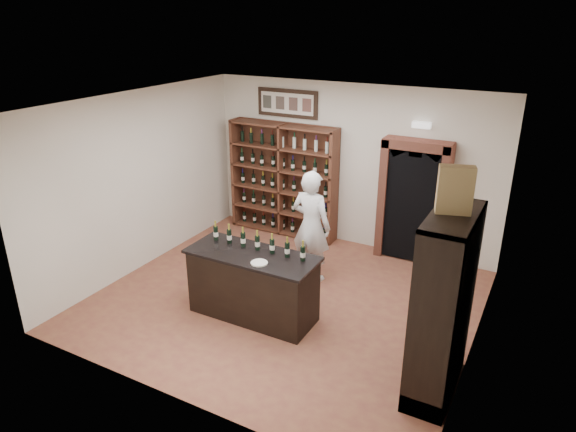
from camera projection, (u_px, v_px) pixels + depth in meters
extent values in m
plane|color=brown|center=(285.00, 300.00, 7.93)|extent=(5.50, 5.50, 0.00)
plane|color=white|center=(285.00, 104.00, 6.82)|extent=(5.50, 5.50, 0.00)
cube|color=silver|center=(350.00, 166.00, 9.41)|extent=(5.50, 0.04, 3.00)
cube|color=silver|center=(141.00, 181.00, 8.59)|extent=(0.04, 5.00, 3.00)
cube|color=silver|center=(486.00, 248.00, 6.16)|extent=(0.04, 5.00, 3.00)
cube|color=#582F1E|center=(287.00, 177.00, 10.11)|extent=(2.20, 0.02, 2.20)
cube|color=#582F1E|center=(237.00, 172.00, 10.44)|extent=(0.06, 0.38, 2.20)
cube|color=#582F1E|center=(334.00, 188.00, 9.49)|extent=(0.06, 0.38, 2.20)
cube|color=#582F1E|center=(283.00, 180.00, 9.97)|extent=(0.04, 0.38, 2.20)
cube|color=#582F1E|center=(283.00, 230.00, 10.36)|extent=(2.18, 0.38, 0.04)
cube|color=#582F1E|center=(283.00, 210.00, 10.20)|extent=(2.18, 0.38, 0.04)
cube|color=#582F1E|center=(283.00, 190.00, 10.04)|extent=(2.18, 0.38, 0.03)
cube|color=#582F1E|center=(283.00, 169.00, 9.89)|extent=(2.18, 0.38, 0.04)
cube|color=#582F1E|center=(283.00, 148.00, 9.73)|extent=(2.18, 0.38, 0.04)
cube|color=#582F1E|center=(283.00, 126.00, 9.57)|extent=(2.18, 0.38, 0.04)
cube|color=black|center=(287.00, 103.00, 9.57)|extent=(1.25, 0.04, 0.52)
cube|color=black|center=(413.00, 203.00, 8.89)|extent=(0.97, 0.29, 2.05)
cube|color=#9D513C|center=(384.00, 197.00, 9.10)|extent=(0.14, 0.35, 2.15)
cube|color=#9D513C|center=(443.00, 207.00, 8.64)|extent=(0.14, 0.35, 2.15)
cube|color=#9D513C|center=(418.00, 145.00, 8.49)|extent=(1.15, 0.35, 0.16)
cube|color=white|center=(422.00, 125.00, 8.46)|extent=(0.30, 0.10, 0.10)
cube|color=black|center=(253.00, 287.00, 7.35)|extent=(1.80, 0.70, 0.94)
cube|color=black|center=(252.00, 255.00, 7.16)|extent=(1.88, 0.78, 0.04)
cylinder|color=black|center=(216.00, 233.00, 7.56)|extent=(0.07, 0.07, 0.21)
cylinder|color=beige|center=(216.00, 234.00, 7.56)|extent=(0.07, 0.07, 0.07)
cylinder|color=gold|center=(215.00, 224.00, 7.50)|extent=(0.03, 0.03, 0.09)
cylinder|color=black|center=(229.00, 236.00, 7.45)|extent=(0.07, 0.07, 0.21)
cylinder|color=beige|center=(229.00, 237.00, 7.46)|extent=(0.07, 0.07, 0.07)
cylinder|color=gold|center=(229.00, 227.00, 7.40)|extent=(0.03, 0.03, 0.09)
cylinder|color=black|center=(243.00, 240.00, 7.35)|extent=(0.07, 0.07, 0.21)
cylinder|color=beige|center=(243.00, 240.00, 7.35)|extent=(0.07, 0.07, 0.07)
cylinder|color=gold|center=(243.00, 230.00, 7.29)|extent=(0.03, 0.03, 0.09)
cylinder|color=black|center=(257.00, 243.00, 7.24)|extent=(0.07, 0.07, 0.21)
cylinder|color=beige|center=(257.00, 244.00, 7.25)|extent=(0.07, 0.07, 0.07)
cylinder|color=gold|center=(257.00, 233.00, 7.18)|extent=(0.03, 0.03, 0.09)
cylinder|color=black|center=(272.00, 246.00, 7.13)|extent=(0.07, 0.07, 0.21)
cylinder|color=beige|center=(272.00, 247.00, 7.14)|extent=(0.07, 0.07, 0.07)
cylinder|color=gold|center=(272.00, 236.00, 7.08)|extent=(0.03, 0.03, 0.09)
cylinder|color=black|center=(287.00, 250.00, 7.03)|extent=(0.07, 0.07, 0.21)
cylinder|color=beige|center=(287.00, 251.00, 7.03)|extent=(0.07, 0.07, 0.07)
cylinder|color=gold|center=(287.00, 240.00, 6.97)|extent=(0.03, 0.03, 0.09)
cylinder|color=black|center=(303.00, 254.00, 6.92)|extent=(0.07, 0.07, 0.21)
cylinder|color=beige|center=(303.00, 255.00, 6.93)|extent=(0.07, 0.07, 0.07)
cylinder|color=gold|center=(303.00, 243.00, 6.87)|extent=(0.03, 0.03, 0.09)
cube|color=black|center=(464.00, 312.00, 5.58)|extent=(0.02, 1.20, 2.20)
cube|color=black|center=(430.00, 333.00, 5.21)|extent=(0.48, 0.04, 2.20)
cube|color=black|center=(454.00, 284.00, 6.16)|extent=(0.48, 0.04, 2.20)
cube|color=black|center=(455.00, 216.00, 5.29)|extent=(0.48, 1.20, 0.04)
cube|color=black|center=(434.00, 378.00, 6.05)|extent=(0.48, 1.20, 0.24)
cube|color=black|center=(436.00, 362.00, 5.96)|extent=(0.48, 1.16, 0.03)
cube|color=black|center=(441.00, 322.00, 5.76)|extent=(0.48, 1.16, 0.03)
cube|color=black|center=(447.00, 279.00, 5.56)|extent=(0.48, 1.16, 0.03)
imported|color=white|center=(311.00, 226.00, 8.26)|extent=(0.71, 0.49, 1.86)
cylinder|color=beige|center=(259.00, 263.00, 6.87)|extent=(0.23, 0.23, 0.02)
cube|color=tan|center=(455.00, 190.00, 5.23)|extent=(0.39, 0.25, 0.50)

